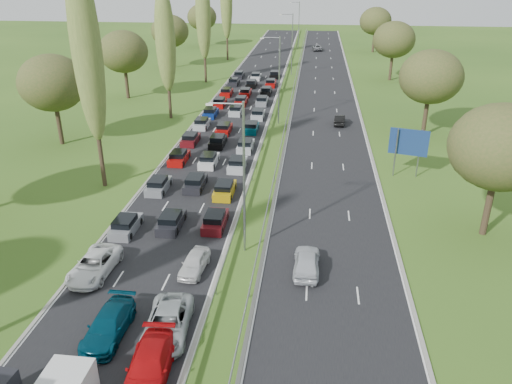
# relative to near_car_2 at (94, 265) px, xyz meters

# --- Properties ---
(ground) EXTENTS (260.00, 260.00, 0.00)m
(ground) POSITION_rel_near_car_2_xyz_m (10.41, 41.53, -0.78)
(ground) COLOR #2F5119
(ground) RESTS_ON ground
(near_carriageway) EXTENTS (10.50, 215.00, 0.04)m
(near_carriageway) POSITION_rel_near_car_2_xyz_m (3.66, 44.03, -0.78)
(near_carriageway) COLOR black
(near_carriageway) RESTS_ON ground
(far_carriageway) EXTENTS (10.50, 215.00, 0.04)m
(far_carriageway) POSITION_rel_near_car_2_xyz_m (17.16, 44.03, -0.78)
(far_carriageway) COLOR black
(far_carriageway) RESTS_ON ground
(central_reservation) EXTENTS (2.36, 215.00, 0.32)m
(central_reservation) POSITION_rel_near_car_2_xyz_m (10.41, 44.03, -0.23)
(central_reservation) COLOR gray
(central_reservation) RESTS_ON ground
(lamp_columns) EXTENTS (0.18, 140.18, 12.00)m
(lamp_columns) POSITION_rel_near_car_2_xyz_m (10.41, 39.53, 5.22)
(lamp_columns) COLOR gray
(lamp_columns) RESTS_ON ground
(poplar_row) EXTENTS (2.80, 127.80, 22.44)m
(poplar_row) POSITION_rel_near_car_2_xyz_m (-5.59, 29.70, 11.61)
(poplar_row) COLOR #2D2116
(poplar_row) RESTS_ON ground
(woodland_left) EXTENTS (8.00, 166.00, 11.10)m
(woodland_left) POSITION_rel_near_car_2_xyz_m (-16.09, 24.16, 6.91)
(woodland_left) COLOR #2D2116
(woodland_left) RESTS_ON ground
(woodland_right) EXTENTS (8.00, 153.00, 11.10)m
(woodland_right) POSITION_rel_near_car_2_xyz_m (29.91, 28.20, 6.91)
(woodland_right) COLOR #2D2116
(woodland_right) RESTS_ON ground
(traffic_queue_fill) EXTENTS (9.09, 68.92, 0.80)m
(traffic_queue_fill) POSITION_rel_near_car_2_xyz_m (3.66, 38.98, -0.34)
(traffic_queue_fill) COLOR slate
(traffic_queue_fill) RESTS_ON ground
(near_car_2) EXTENTS (2.72, 5.53, 1.51)m
(near_car_2) POSITION_rel_near_car_2_xyz_m (0.00, 0.00, 0.00)
(near_car_2) COLOR white
(near_car_2) RESTS_ON near_carriageway
(near_car_7) EXTENTS (2.17, 5.23, 1.51)m
(near_car_7) POSITION_rel_near_car_2_xyz_m (3.58, -6.30, 0.00)
(near_car_7) COLOR #043548
(near_car_7) RESTS_ON near_carriageway
(near_car_10) EXTENTS (3.04, 5.80, 1.56)m
(near_car_10) POSITION_rel_near_car_2_xyz_m (7.09, -5.72, 0.02)
(near_car_10) COLOR #A3A9AC
(near_car_10) RESTS_ON near_carriageway
(near_car_11) EXTENTS (2.64, 5.69, 1.61)m
(near_car_11) POSITION_rel_near_car_2_xyz_m (7.11, -9.35, 0.05)
(near_car_11) COLOR #B80B0E
(near_car_11) RESTS_ON near_carriageway
(near_car_12) EXTENTS (1.93, 4.11, 1.36)m
(near_car_12) POSITION_rel_near_car_2_xyz_m (7.13, 1.25, -0.08)
(near_car_12) COLOR silver
(near_car_12) RESTS_ON near_carriageway
(far_car_0) EXTENTS (1.94, 4.73, 1.60)m
(far_car_0) POSITION_rel_near_car_2_xyz_m (15.32, 2.17, 0.05)
(far_car_0) COLOR silver
(far_car_0) RESTS_ON far_carriageway
(far_car_1) EXTENTS (1.74, 4.20, 1.35)m
(far_car_1) POSITION_rel_near_car_2_xyz_m (19.06, 40.13, -0.08)
(far_car_1) COLOR black
(far_car_1) RESTS_ON far_carriageway
(far_car_2) EXTENTS (2.82, 5.45, 1.47)m
(far_car_2) POSITION_rel_near_car_2_xyz_m (15.54, 107.68, -0.02)
(far_car_2) COLOR slate
(far_car_2) RESTS_ON far_carriageway
(direction_sign) EXTENTS (3.89, 1.14, 5.20)m
(direction_sign) POSITION_rel_near_car_2_xyz_m (25.31, 21.70, 2.79)
(direction_sign) COLOR gray
(direction_sign) RESTS_ON ground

